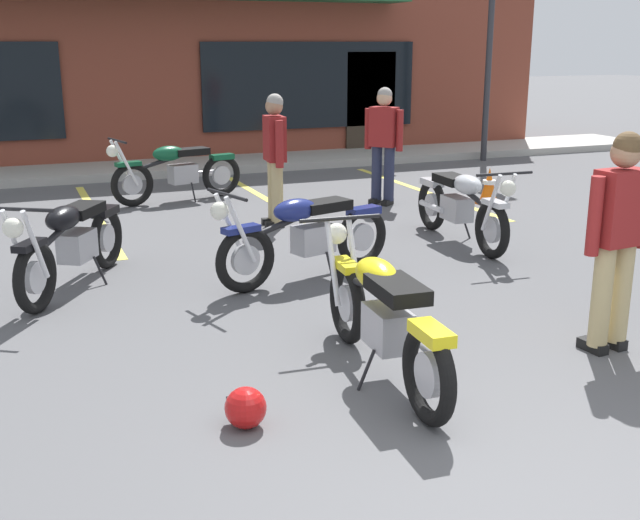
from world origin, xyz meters
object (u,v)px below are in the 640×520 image
at_px(motorcycle_silver_naked, 305,234).
at_px(motorcycle_black_cruiser, 72,242).
at_px(helmet_on_pavement, 245,408).
at_px(motorcycle_green_cafe_racer, 461,205).
at_px(person_near_building, 275,152).
at_px(motorcycle_blue_standard, 176,170).
at_px(person_in_black_shirt, 618,230).
at_px(motorcycle_foreground_classic, 382,314).
at_px(person_in_shorts_foreground, 384,139).
at_px(traffic_cone, 489,186).

bearing_deg(motorcycle_silver_naked, motorcycle_black_cruiser, 166.21).
relative_size(motorcycle_silver_naked, helmet_on_pavement, 7.93).
relative_size(motorcycle_silver_naked, motorcycle_green_cafe_racer, 0.98).
distance_m(motorcycle_green_cafe_racer, person_near_building, 2.45).
distance_m(motorcycle_blue_standard, person_in_black_shirt, 7.32).
xyz_separation_m(motorcycle_foreground_classic, person_near_building, (0.84, 4.77, 0.49)).
relative_size(motorcycle_blue_standard, person_in_shorts_foreground, 1.24).
bearing_deg(motorcycle_black_cruiser, person_in_black_shirt, -40.92).
xyz_separation_m(motorcycle_silver_naked, motorcycle_green_cafe_racer, (2.20, 0.68, 0.00)).
bearing_deg(motorcycle_green_cafe_racer, motorcycle_foreground_classic, -129.55).
xyz_separation_m(person_near_building, helmet_on_pavement, (-1.95, -5.15, -0.82)).
distance_m(motorcycle_foreground_classic, helmet_on_pavement, 1.22).
bearing_deg(person_in_black_shirt, motorcycle_silver_naked, 119.34).
bearing_deg(traffic_cone, person_near_building, -176.77).
bearing_deg(person_in_black_shirt, person_in_shorts_foreground, 80.82).
relative_size(motorcycle_blue_standard, motorcycle_green_cafe_racer, 0.99).
distance_m(motorcycle_foreground_classic, motorcycle_blue_standard, 6.86).
height_order(motorcycle_foreground_classic, helmet_on_pavement, motorcycle_foreground_classic).
xyz_separation_m(motorcycle_black_cruiser, motorcycle_silver_naked, (2.16, -0.53, 0.00)).
bearing_deg(motorcycle_black_cruiser, traffic_cone, 18.60).
relative_size(person_near_building, helmet_on_pavement, 6.44).
xyz_separation_m(motorcycle_silver_naked, person_in_black_shirt, (1.47, -2.62, 0.49)).
bearing_deg(motorcycle_foreground_classic, person_near_building, 80.02).
relative_size(person_in_shorts_foreground, helmet_on_pavement, 6.44).
bearing_deg(person_in_black_shirt, motorcycle_foreground_classic, 173.25).
bearing_deg(motorcycle_foreground_classic, person_in_shorts_foreground, 63.61).
xyz_separation_m(motorcycle_blue_standard, person_in_black_shirt, (1.81, -7.07, 0.49)).
distance_m(helmet_on_pavement, traffic_cone, 7.53).
bearing_deg(person_in_shorts_foreground, person_in_black_shirt, -99.18).
distance_m(motorcycle_black_cruiser, person_in_black_shirt, 4.84).
relative_size(motorcycle_black_cruiser, motorcycle_silver_naked, 0.90).
bearing_deg(motorcycle_foreground_classic, helmet_on_pavement, -161.17).
bearing_deg(motorcycle_green_cafe_racer, helmet_on_pavement, -136.57).
height_order(motorcycle_foreground_classic, motorcycle_silver_naked, same).
height_order(motorcycle_black_cruiser, motorcycle_green_cafe_racer, same).
relative_size(motorcycle_black_cruiser, person_near_building, 1.11).
distance_m(motorcycle_black_cruiser, traffic_cone, 6.35).
bearing_deg(person_near_building, person_in_shorts_foreground, 21.66).
bearing_deg(helmet_on_pavement, traffic_cone, 45.19).
bearing_deg(traffic_cone, helmet_on_pavement, -134.81).
height_order(motorcycle_foreground_classic, person_near_building, person_near_building).
bearing_deg(motorcycle_blue_standard, person_near_building, -68.24).
distance_m(motorcycle_green_cafe_racer, traffic_cone, 2.51).
bearing_deg(traffic_cone, motorcycle_blue_standard, 155.62).
bearing_deg(motorcycle_green_cafe_racer, person_in_black_shirt, -102.49).
xyz_separation_m(person_in_shorts_foreground, person_near_building, (-1.90, -0.76, 0.00)).
relative_size(person_in_black_shirt, person_near_building, 1.00).
bearing_deg(motorcycle_foreground_classic, traffic_cone, 49.79).
bearing_deg(helmet_on_pavement, person_in_black_shirt, 3.21).
height_order(motorcycle_silver_naked, motorcycle_green_cafe_racer, same).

